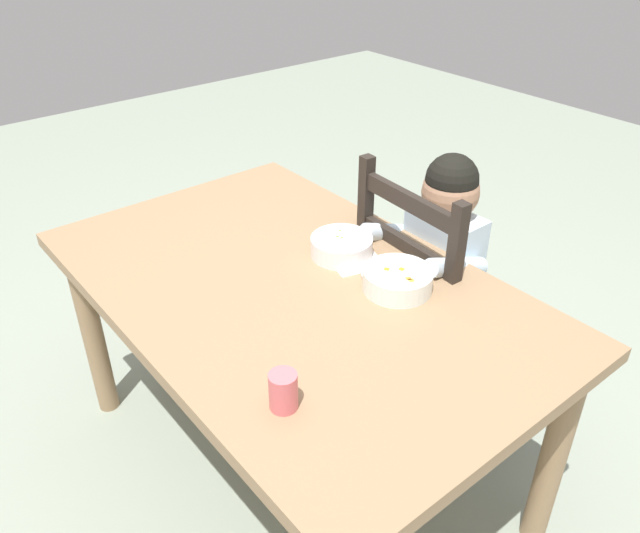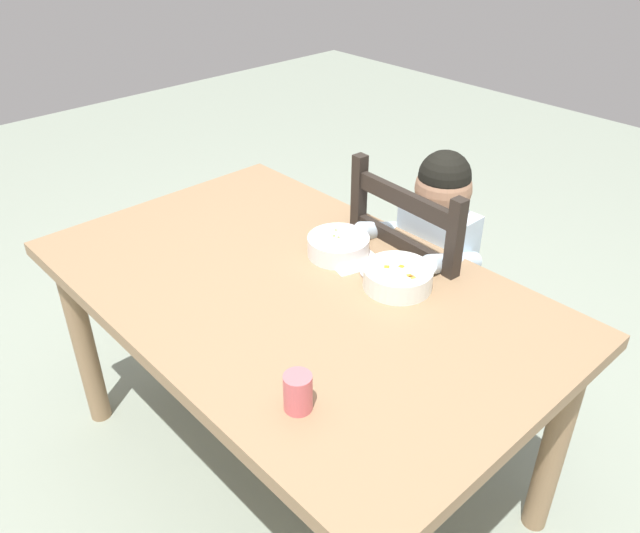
% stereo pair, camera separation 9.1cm
% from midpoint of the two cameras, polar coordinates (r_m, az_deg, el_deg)
% --- Properties ---
extents(ground_plane, '(8.00, 8.00, 0.00)m').
position_cam_midpoint_polar(ground_plane, '(2.18, -0.73, -17.21)').
color(ground_plane, gray).
extents(dining_table, '(1.43, 0.89, 0.71)m').
position_cam_midpoint_polar(dining_table, '(1.76, -0.87, -4.03)').
color(dining_table, '#957552').
rests_on(dining_table, ground).
extents(dining_chair, '(0.45, 0.45, 0.94)m').
position_cam_midpoint_polar(dining_chair, '(2.09, 11.28, -3.35)').
color(dining_chair, black).
rests_on(dining_chair, ground).
extents(child_figure, '(0.32, 0.31, 0.97)m').
position_cam_midpoint_polar(child_figure, '(1.99, 11.77, 0.81)').
color(child_figure, silver).
rests_on(child_figure, ground).
extents(bowl_of_peas, '(0.18, 0.18, 0.06)m').
position_cam_midpoint_polar(bowl_of_peas, '(1.82, 3.39, 1.83)').
color(bowl_of_peas, white).
rests_on(bowl_of_peas, dining_table).
extents(bowl_of_carrots, '(0.19, 0.19, 0.06)m').
position_cam_midpoint_polar(bowl_of_carrots, '(1.68, 8.54, -1.19)').
color(bowl_of_carrots, white).
rests_on(bowl_of_carrots, dining_table).
extents(spoon, '(0.13, 0.08, 0.01)m').
position_cam_midpoint_polar(spoon, '(1.72, 5.90, -1.20)').
color(spoon, silver).
rests_on(spoon, dining_table).
extents(drinking_cup, '(0.06, 0.06, 0.09)m').
position_cam_midpoint_polar(drinking_cup, '(1.31, -1.31, -11.16)').
color(drinking_cup, '#DB646B').
rests_on(drinking_cup, dining_table).
extents(paper_napkin, '(0.19, 0.18, 0.00)m').
position_cam_midpoint_polar(paper_napkin, '(1.82, 4.46, 0.70)').
color(paper_napkin, white).
rests_on(paper_napkin, dining_table).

